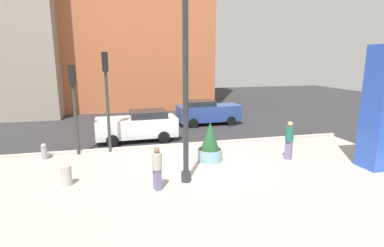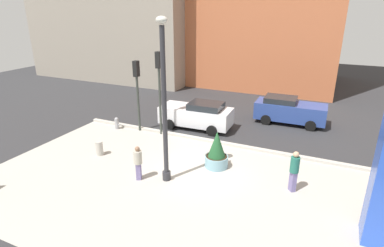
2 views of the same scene
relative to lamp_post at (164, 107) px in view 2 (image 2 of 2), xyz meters
name	(u,v)px [view 2 (image 2 of 2)]	position (x,y,z in m)	size (l,w,h in m)	color
ground_plane	(229,139)	(1.03, 5.43, -3.32)	(60.00, 60.00, 0.00)	#2D2D30
plaza_pavement	(182,192)	(1.03, -0.57, -3.32)	(18.00, 10.00, 0.02)	#ADA89E
curb_strip	(224,143)	(1.03, 4.55, -3.24)	(18.00, 0.24, 0.16)	#B7B2A8
lamp_post	(164,107)	(0.00, 0.00, 0.00)	(0.44, 0.44, 6.80)	#2D2D33
potted_plant_near_right	(217,152)	(1.55, 2.02, -2.55)	(1.10, 1.10, 1.79)	#7AA8B7
fire_hydrant	(117,123)	(-5.74, 4.04, -2.95)	(0.36, 0.26, 0.75)	#99999E
concrete_bollard	(99,148)	(-4.27, 0.70, -2.94)	(0.36, 0.36, 0.75)	#B2ADA3
traffic_light_corner	(159,80)	(-2.85, 4.46, -0.07)	(0.28, 0.42, 4.83)	#333833
traffic_light_far_side	(137,84)	(-4.32, 4.42, -0.43)	(0.28, 0.42, 4.24)	#333833
car_curb_east	(197,115)	(-1.34, 6.29, -2.46)	(4.47, 2.10, 1.69)	silver
car_curb_west	(289,110)	(3.68, 9.54, -2.45)	(4.40, 2.01, 1.69)	#2D4793
pedestrian_on_sidewalk	(294,169)	(5.10, 1.39, -2.33)	(0.50, 0.50, 1.77)	slate
pedestrian_crossing	(138,161)	(-1.13, -0.46, -2.45)	(0.47, 0.47, 1.56)	slate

